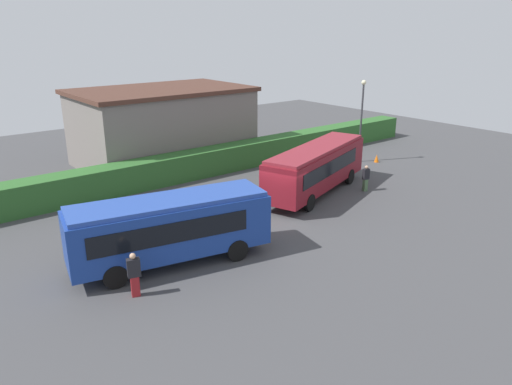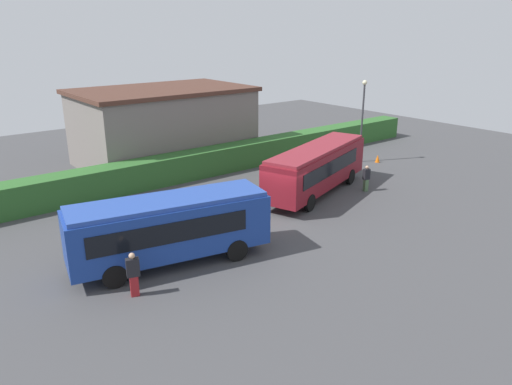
# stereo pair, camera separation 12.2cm
# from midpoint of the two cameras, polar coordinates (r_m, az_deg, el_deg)

# --- Properties ---
(ground_plane) EXTENTS (64.00, 64.00, 0.00)m
(ground_plane) POSITION_cam_midpoint_polar(r_m,az_deg,el_deg) (27.01, 2.63, -2.70)
(ground_plane) COLOR #424244
(bus_blue) EXTENTS (8.99, 4.15, 3.00)m
(bus_blue) POSITION_cam_midpoint_polar(r_m,az_deg,el_deg) (21.41, -10.22, -3.92)
(bus_blue) COLOR navy
(bus_blue) RESTS_ON ground_plane
(bus_maroon) EXTENTS (9.89, 5.31, 2.99)m
(bus_maroon) POSITION_cam_midpoint_polar(r_m,az_deg,el_deg) (30.26, 6.99, 3.04)
(bus_maroon) COLOR maroon
(bus_maroon) RESTS_ON ground_plane
(person_left) EXTENTS (0.55, 0.39, 1.83)m
(person_left) POSITION_cam_midpoint_polar(r_m,az_deg,el_deg) (19.45, -14.29, -9.23)
(person_left) COLOR maroon
(person_left) RESTS_ON ground_plane
(person_center) EXTENTS (0.38, 0.47, 1.90)m
(person_center) POSITION_cam_midpoint_polar(r_m,az_deg,el_deg) (23.20, -18.53, -4.74)
(person_center) COLOR silver
(person_center) RESTS_ON ground_plane
(person_right) EXTENTS (0.41, 0.27, 1.72)m
(person_right) POSITION_cam_midpoint_polar(r_m,az_deg,el_deg) (33.45, 3.11, 3.23)
(person_right) COLOR olive
(person_right) RESTS_ON ground_plane
(person_far) EXTENTS (0.45, 0.35, 1.68)m
(person_far) POSITION_cam_midpoint_polar(r_m,az_deg,el_deg) (31.45, 12.65, 1.72)
(person_far) COLOR #4C6B47
(person_far) RESTS_ON ground_plane
(hedge_row) EXTENTS (44.00, 1.68, 1.80)m
(hedge_row) POSITION_cam_midpoint_polar(r_m,az_deg,el_deg) (33.81, -7.69, 3.25)
(hedge_row) COLOR #2D6029
(hedge_row) RESTS_ON ground_plane
(depot_building) EXTENTS (12.68, 8.11, 5.62)m
(depot_building) POSITION_cam_midpoint_polar(r_m,az_deg,el_deg) (37.78, -10.99, 7.72)
(depot_building) COLOR slate
(depot_building) RESTS_ON ground_plane
(traffic_cone) EXTENTS (0.36, 0.36, 0.60)m
(traffic_cone) POSITION_cam_midpoint_polar(r_m,az_deg,el_deg) (38.65, 13.89, 3.92)
(traffic_cone) COLOR orange
(traffic_cone) RESTS_ON ground_plane
(lamppost) EXTENTS (0.36, 0.36, 6.21)m
(lamppost) POSITION_cam_midpoint_polar(r_m,az_deg,el_deg) (37.74, 12.22, 9.17)
(lamppost) COLOR #38383D
(lamppost) RESTS_ON ground_plane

